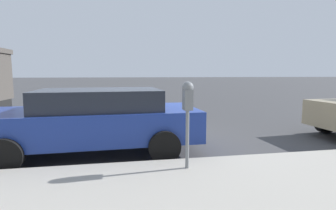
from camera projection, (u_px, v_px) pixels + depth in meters
The scene contains 3 objects.
ground_plane at pixel (142, 139), 6.96m from camera, with size 220.00×220.00×0.00m, color #424244.
parking_meter at pixel (188, 103), 4.28m from camera, with size 0.21×0.19×1.46m.
car_blue at pixel (94, 119), 5.68m from camera, with size 2.18×4.62×1.40m.
Camera 1 is at (-6.82, 0.53, 1.75)m, focal length 28.00 mm.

